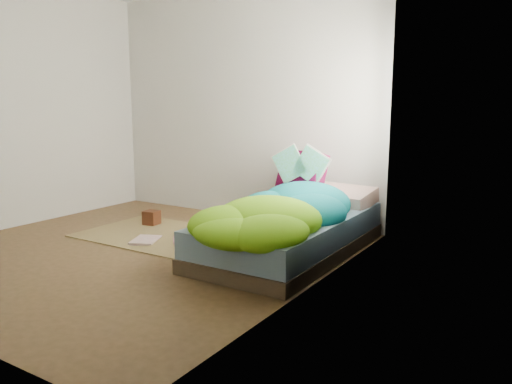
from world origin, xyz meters
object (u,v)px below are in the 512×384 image
Objects in this scene: bed at (290,234)px; open_book at (300,154)px; wooden_box at (152,218)px; floor_book_b at (190,237)px; floor_book_a at (134,240)px; pillow_magenta at (301,177)px.

open_book reaches higher than bed.
wooden_box is 0.47× the size of floor_book_b.
bed reaches higher than floor_book_a.
bed is at bearing -55.61° from pillow_magenta.
wooden_box is at bearing 177.00° from bed.
wooden_box is (-1.76, 0.09, -0.08)m from bed.
open_book is (-0.18, 0.51, 0.66)m from bed.
floor_book_a is (-1.20, -1.14, -0.57)m from pillow_magenta.
floor_book_a is at bearing -121.89° from pillow_magenta.
floor_book_b is at bearing -17.61° from wooden_box.
floor_book_b is at bearing -148.09° from open_book.
floor_book_a is (-1.25, -1.01, -0.80)m from open_book.
bed is 13.37× the size of wooden_box.
bed is 6.36× the size of floor_book_a.
pillow_magenta reaches higher than floor_book_b.
pillow_magenta is at bearing 107.27° from open_book.
open_book reaches higher than floor_book_a.
open_book is at bearing -53.16° from pillow_magenta.
wooden_box is 0.76m from floor_book_b.
floor_book_a is (-1.43, -0.50, -0.14)m from bed.
wooden_box is at bearing -145.71° from pillow_magenta.
open_book is at bearing 86.01° from floor_book_b.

